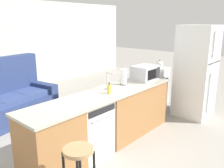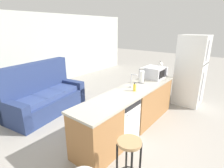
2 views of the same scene
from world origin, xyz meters
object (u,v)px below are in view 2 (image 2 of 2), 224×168
object	(u,v)px
paper_towel_roll	(142,77)
bar_stool	(129,154)
refrigerator	(191,71)
soap_bottle	(135,88)
kettle	(160,64)
stove_range	(153,81)
couch	(44,97)
dishwasher	(120,119)
microwave	(156,73)

from	to	relation	value
paper_towel_roll	bar_stool	xyz separation A→B (m)	(-1.80, -0.84, -0.50)
refrigerator	soap_bottle	xyz separation A→B (m)	(-2.21, 0.48, 0.01)
kettle	stove_range	bearing A→B (deg)	143.32
stove_range	refrigerator	xyz separation A→B (m)	(-0.00, -1.10, 0.51)
bar_stool	couch	xyz separation A→B (m)	(0.57, 2.99, -0.14)
paper_towel_roll	dishwasher	bearing A→B (deg)	-174.75
paper_towel_roll	kettle	world-z (taller)	paper_towel_roll
dishwasher	microwave	xyz separation A→B (m)	(1.50, -0.00, 0.62)
soap_bottle	stove_range	bearing A→B (deg)	15.67
paper_towel_roll	soap_bottle	xyz separation A→B (m)	(-0.56, -0.16, -0.07)
stove_range	kettle	bearing A→B (deg)	-36.68
soap_bottle	bar_stool	world-z (taller)	soap_bottle
dishwasher	kettle	xyz separation A→B (m)	(2.77, 0.42, 0.56)
microwave	soap_bottle	xyz separation A→B (m)	(-1.11, -0.07, -0.07)
stove_range	bar_stool	size ratio (longest dim) A/B	1.22
bar_stool	microwave	bearing A→B (deg)	17.85
paper_towel_roll	couch	world-z (taller)	couch
microwave	paper_towel_roll	distance (m)	0.55
soap_bottle	couch	world-z (taller)	couch
microwave	kettle	world-z (taller)	microwave
refrigerator	couch	bearing A→B (deg)	135.86
microwave	paper_towel_roll	xyz separation A→B (m)	(-0.55, 0.09, -0.00)
microwave	kettle	distance (m)	1.34
refrigerator	bar_stool	bearing A→B (deg)	-176.55
microwave	soap_bottle	distance (m)	1.11
dishwasher	stove_range	xyz separation A→B (m)	(2.60, 0.55, 0.03)
dishwasher	couch	size ratio (longest dim) A/B	0.40
dishwasher	stove_range	world-z (taller)	stove_range
soap_bottle	microwave	bearing A→B (deg)	3.59
microwave	couch	xyz separation A→B (m)	(-1.77, 2.24, -0.65)
kettle	microwave	bearing A→B (deg)	-161.49
couch	bar_stool	bearing A→B (deg)	-100.86
paper_towel_roll	couch	bearing A→B (deg)	119.69
microwave	paper_towel_roll	bearing A→B (deg)	170.77
soap_bottle	dishwasher	bearing A→B (deg)	169.73
dishwasher	bar_stool	bearing A→B (deg)	-138.15
soap_bottle	couch	distance (m)	2.47
dishwasher	microwave	bearing A→B (deg)	-0.05
dishwasher	refrigerator	world-z (taller)	refrigerator
refrigerator	couch	distance (m)	4.04
paper_towel_roll	kettle	size ratio (longest dim) A/B	1.38
refrigerator	kettle	world-z (taller)	refrigerator
kettle	couch	bearing A→B (deg)	149.17
dishwasher	refrigerator	xyz separation A→B (m)	(2.60, -0.55, 0.54)
dishwasher	refrigerator	distance (m)	2.71
refrigerator	dishwasher	bearing A→B (deg)	168.07
stove_range	kettle	world-z (taller)	kettle
soap_bottle	kettle	size ratio (longest dim) A/B	0.86
refrigerator	paper_towel_roll	distance (m)	1.77
microwave	bar_stool	distance (m)	2.52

